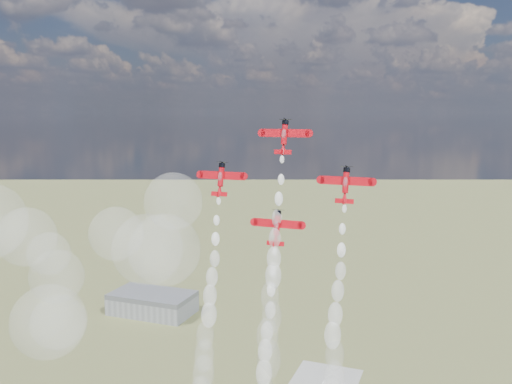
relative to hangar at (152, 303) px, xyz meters
The scene contains 9 objects.
hangar is the anchor object (origin of this frame).
plane_lead 236.18m from the hangar, 49.63° to the right, with size 11.40×4.25×8.02m.
plane_left 225.01m from the hangar, 53.33° to the right, with size 11.40×4.25×8.02m.
plane_right 242.24m from the hangar, 47.09° to the right, with size 11.40×4.25×8.02m.
plane_slot 230.87m from the hangar, 50.50° to the right, with size 11.40×4.25×8.02m.
smoke_trail_lead 227.41m from the hangar, 51.24° to the right, with size 5.65×13.33×46.93m.
smoke_trail_left 217.70m from the hangar, 54.93° to the right, with size 5.21×13.81×46.84m.
smoke_trail_right 235.81m from the hangar, 48.76° to the right, with size 5.28×14.03×47.04m.
drifted_smoke_cloud 189.42m from the hangar, 64.74° to the right, with size 72.03×39.52×52.08m.
Camera 1 is at (52.75, -97.58, 122.91)m, focal length 38.00 mm.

